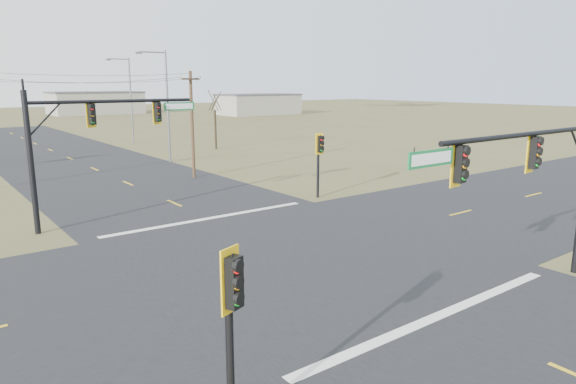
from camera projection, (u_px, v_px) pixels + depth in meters
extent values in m
plane|color=brown|center=(294.00, 255.00, 22.08)|extent=(320.00, 320.00, 0.00)
cube|color=black|center=(294.00, 254.00, 22.08)|extent=(160.00, 14.00, 0.02)
cube|color=black|center=(294.00, 254.00, 22.08)|extent=(14.00, 160.00, 0.02)
cube|color=silver|center=(438.00, 316.00, 16.21)|extent=(12.00, 0.40, 0.01)
cube|color=silver|center=(210.00, 218.00, 27.93)|extent=(12.00, 0.40, 0.01)
cylinder|color=black|center=(528.00, 134.00, 16.25)|extent=(8.93, 0.16, 0.16)
cube|color=#0E6531|center=(431.00, 158.00, 13.48)|extent=(1.80, 0.05, 0.45)
cylinder|color=black|center=(31.00, 164.00, 24.49)|extent=(0.28, 0.28, 6.93)
cylinder|color=black|center=(115.00, 101.00, 26.37)|extent=(8.41, 0.18, 0.18)
cube|color=#0E6531|center=(179.00, 106.00, 28.55)|extent=(1.80, 0.05, 0.45)
cylinder|color=black|center=(318.00, 167.00, 32.77)|extent=(0.17, 0.17, 4.01)
cylinder|color=black|center=(230.00, 347.00, 10.43)|extent=(0.17, 0.17, 3.97)
cylinder|color=#4C3920|center=(192.00, 125.00, 39.19)|extent=(0.24, 0.24, 8.14)
cube|color=#4C3920|center=(190.00, 79.00, 38.47)|extent=(1.88, 0.89, 0.12)
cylinder|color=slate|center=(168.00, 108.00, 46.81)|extent=(0.20, 0.20, 10.11)
cylinder|color=slate|center=(152.00, 52.00, 45.08)|extent=(2.43, 0.12, 0.12)
cube|color=slate|center=(139.00, 53.00, 44.39)|extent=(0.58, 0.32, 0.18)
cylinder|color=slate|center=(131.00, 101.00, 63.00)|extent=(0.21, 0.21, 10.27)
cylinder|color=slate|center=(118.00, 59.00, 61.25)|extent=(2.46, 0.12, 0.12)
cube|color=slate|center=(108.00, 60.00, 60.54)|extent=(0.62, 0.43, 0.18)
cylinder|color=black|center=(216.00, 130.00, 57.14)|extent=(0.23, 0.23, 4.34)
cube|color=gray|center=(96.00, 103.00, 122.23)|extent=(20.00, 12.00, 5.00)
cube|color=gray|center=(259.00, 105.00, 120.39)|extent=(18.00, 10.00, 4.50)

